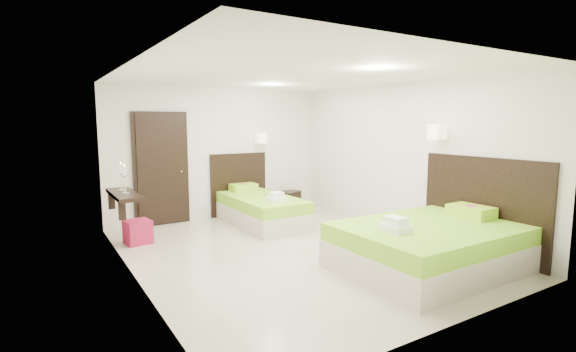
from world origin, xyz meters
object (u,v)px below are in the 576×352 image
bed_double (432,244)px  nightstand (288,200)px  bed_single (260,208)px  ottoman (138,232)px

bed_double → nightstand: (0.35, 4.20, -0.13)m
nightstand → bed_double: bearing=-118.1°
nightstand → bed_single: bearing=-167.7°
bed_single → bed_double: 3.48m
ottoman → bed_single: bearing=3.7°
bed_single → ottoman: bed_single is taller
nightstand → ottoman: bearing=172.4°
bed_single → ottoman: 2.28m
ottoman → nightstand: bearing=15.7°
bed_double → ottoman: size_ratio=6.15×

